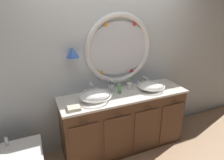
# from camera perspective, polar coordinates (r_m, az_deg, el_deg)

# --- Properties ---
(ground_plane) EXTENTS (14.00, 14.00, 0.00)m
(ground_plane) POSITION_cam_1_polar(r_m,az_deg,el_deg) (3.13, 4.18, -21.40)
(ground_plane) COLOR tan
(back_wall_assembly) EXTENTS (6.40, 0.26, 2.60)m
(back_wall_assembly) POSITION_cam_1_polar(r_m,az_deg,el_deg) (2.94, -0.22, 5.47)
(back_wall_assembly) COLOR silver
(back_wall_assembly) RESTS_ON ground_plane
(vanity_counter) EXTENTS (1.86, 0.59, 0.91)m
(vanity_counter) POSITION_cam_1_polar(r_m,az_deg,el_deg) (3.07, 3.33, -11.57)
(vanity_counter) COLOR brown
(vanity_counter) RESTS_ON ground_plane
(sink_basin_left) EXTENTS (0.43, 0.43, 0.12)m
(sink_basin_left) POSITION_cam_1_polar(r_m,az_deg,el_deg) (2.65, -4.74, -4.53)
(sink_basin_left) COLOR white
(sink_basin_left) RESTS_ON vanity_counter
(sink_basin_right) EXTENTS (0.40, 0.40, 0.11)m
(sink_basin_right) POSITION_cam_1_polar(r_m,az_deg,el_deg) (3.01, 11.26, -1.70)
(sink_basin_right) COLOR white
(sink_basin_right) RESTS_ON vanity_counter
(faucet_set_left) EXTENTS (0.21, 0.14, 0.18)m
(faucet_set_left) POSITION_cam_1_polar(r_m,az_deg,el_deg) (2.84, -6.16, -2.60)
(faucet_set_left) COLOR silver
(faucet_set_left) RESTS_ON vanity_counter
(faucet_set_right) EXTENTS (0.23, 0.15, 0.14)m
(faucet_set_right) POSITION_cam_1_polar(r_m,az_deg,el_deg) (3.18, 9.11, -0.29)
(faucet_set_right) COLOR silver
(faucet_set_right) RESTS_ON vanity_counter
(toothbrush_holder_left) EXTENTS (0.08, 0.08, 0.21)m
(toothbrush_holder_left) POSITION_cam_1_polar(r_m,az_deg,el_deg) (2.87, -0.22, -2.31)
(toothbrush_holder_left) COLOR silver
(toothbrush_holder_left) RESTS_ON vanity_counter
(toothbrush_holder_right) EXTENTS (0.09, 0.09, 0.21)m
(toothbrush_holder_right) POSITION_cam_1_polar(r_m,az_deg,el_deg) (3.00, 5.16, -1.52)
(toothbrush_holder_right) COLOR white
(toothbrush_holder_right) RESTS_ON vanity_counter
(soap_dispenser) EXTENTS (0.06, 0.06, 0.16)m
(soap_dispenser) POSITION_cam_1_polar(r_m,az_deg,el_deg) (2.84, 2.14, -2.51)
(soap_dispenser) COLOR #6BAD66
(soap_dispenser) RESTS_ON vanity_counter
(folded_hand_towel) EXTENTS (0.17, 0.14, 0.04)m
(folded_hand_towel) POSITION_cam_1_polar(r_m,az_deg,el_deg) (2.48, -10.91, -7.97)
(folded_hand_towel) COLOR beige
(folded_hand_towel) RESTS_ON vanity_counter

